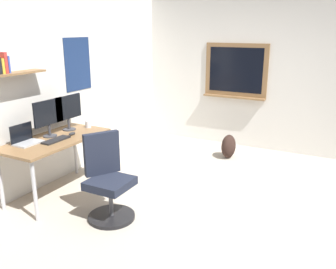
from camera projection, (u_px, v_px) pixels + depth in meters
name	position (u px, v px, depth m)	size (l,w,h in m)	color
ground_plane	(227.00, 208.00, 4.27)	(5.20, 5.20, 0.00)	#ADA393
wall_back	(62.00, 84.00, 4.99)	(5.00, 0.30, 2.60)	silver
wall_right	(277.00, 75.00, 5.99)	(0.22, 5.00, 2.60)	silver
desk	(56.00, 144.00, 4.47)	(1.37, 0.67, 0.74)	olive
office_chair	(108.00, 183.00, 3.98)	(0.55, 0.56, 0.95)	black
laptop	(25.00, 139.00, 4.24)	(0.31, 0.21, 0.23)	#ADAFB5
monitor_primary	(49.00, 115.00, 4.45)	(0.46, 0.17, 0.46)	#38383D
monitor_secondary	(68.00, 110.00, 4.74)	(0.46, 0.17, 0.46)	#38383D
keyboard	(56.00, 140.00, 4.35)	(0.37, 0.13, 0.02)	black
computer_mouse	(72.00, 134.00, 4.58)	(0.10, 0.06, 0.03)	#262628
coffee_mug	(88.00, 124.00, 4.92)	(0.08, 0.08, 0.09)	silver
backpack	(229.00, 146.00, 5.88)	(0.32, 0.22, 0.39)	black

